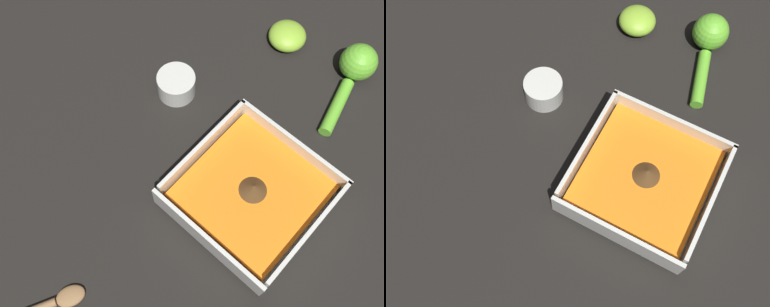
# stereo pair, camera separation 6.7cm
# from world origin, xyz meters

# --- Properties ---
(ground_plane) EXTENTS (4.00, 4.00, 0.00)m
(ground_plane) POSITION_xyz_m (0.00, 0.00, 0.00)
(ground_plane) COLOR black
(square_dish) EXTENTS (0.20, 0.20, 0.06)m
(square_dish) POSITION_xyz_m (-0.01, 0.00, 0.02)
(square_dish) COLOR silver
(square_dish) RESTS_ON ground_plane
(spice_bowl) EXTENTS (0.06, 0.06, 0.04)m
(spice_bowl) POSITION_xyz_m (0.20, -0.06, 0.02)
(spice_bowl) COLOR silver
(spice_bowl) RESTS_ON ground_plane
(lemon_squeezer) EXTENTS (0.07, 0.16, 0.06)m
(lemon_squeezer) POSITION_xyz_m (0.00, -0.28, 0.03)
(lemon_squeezer) COLOR #6BC633
(lemon_squeezer) RESTS_ON ground_plane
(lemon_half) EXTENTS (0.06, 0.06, 0.04)m
(lemon_half) POSITION_xyz_m (0.13, -0.26, 0.02)
(lemon_half) COLOR #93CC38
(lemon_half) RESTS_ON ground_plane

